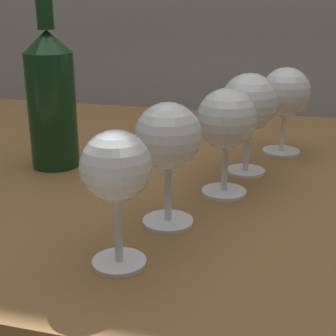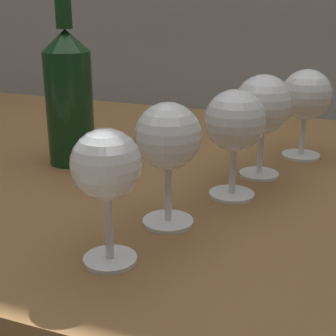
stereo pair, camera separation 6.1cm
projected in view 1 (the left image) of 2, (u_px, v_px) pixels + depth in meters
name	position (u px, v px, depth m)	size (l,w,h in m)	color
dining_table	(186.00, 212.00, 0.85)	(1.54, 0.89, 0.72)	brown
wine_glass_cabernet	(115.00, 171.00, 0.50)	(0.07, 0.07, 0.15)	white
wine_glass_merlot	(168.00, 140.00, 0.59)	(0.08, 0.08, 0.16)	white
wine_glass_white	(227.00, 120.00, 0.69)	(0.08, 0.08, 0.15)	white
wine_glass_rose	(249.00, 104.00, 0.77)	(0.09, 0.09, 0.16)	white
wine_glass_port	(285.00, 95.00, 0.88)	(0.09, 0.09, 0.16)	white
wine_bottle	(51.00, 97.00, 0.81)	(0.08, 0.08, 0.30)	#143819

